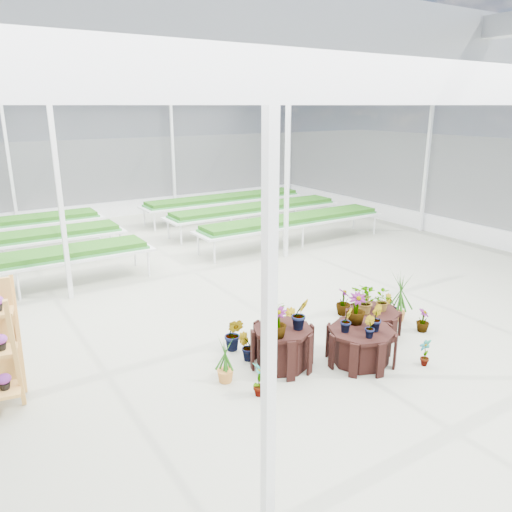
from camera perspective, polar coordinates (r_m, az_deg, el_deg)
ground_plane at (r=9.77m, az=2.86°, el=-8.61°), size 24.00×24.00×0.00m
greenhouse_shell at (r=9.03m, az=3.07°, el=4.38°), size 18.00×24.00×4.50m
steel_frame at (r=9.03m, az=3.07°, el=4.38°), size 18.00×24.00×4.50m
nursery_benches at (r=15.72m, az=-12.49°, el=2.55°), size 16.00×7.00×0.84m
plinth_tall at (r=8.43m, az=3.03°, el=-10.35°), size 1.30×1.30×0.69m
plinth_mid at (r=8.75m, az=11.87°, el=-10.00°), size 1.32×1.32×0.60m
plinth_low at (r=9.87m, az=13.21°, el=-7.35°), size 1.06×1.06×0.45m
nursery_plants at (r=9.16m, az=8.81°, el=-6.75°), size 4.51×2.69×1.22m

